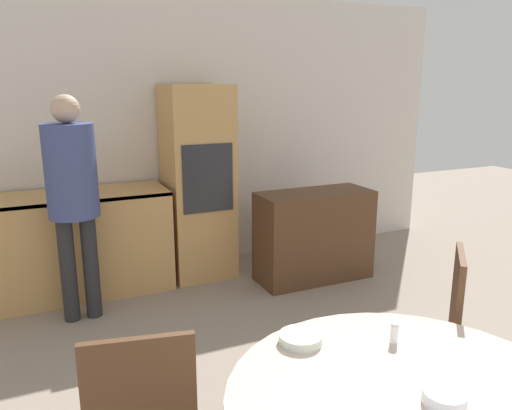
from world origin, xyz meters
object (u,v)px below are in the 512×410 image
Objects in this scene: oven_unit at (198,182)px; person_standing at (72,185)px; chair_far_right at (435,333)px; sideboard at (314,236)px; bowl_far at (445,397)px; bowl_near at (301,338)px.

oven_unit is 1.04× the size of person_standing.
sideboard is at bearing -150.62° from chair_far_right.
oven_unit is at bearing 86.46° from bowl_far.
chair_far_right is at bearing -80.94° from oven_unit.
sideboard is 0.62× the size of person_standing.
oven_unit reaches higher than bowl_near.
chair_far_right is 0.89m from bowl_near.
sideboard reaches higher than bowl_far.
bowl_far is (-0.20, -3.27, -0.12)m from oven_unit.
chair_far_right is (-0.50, -2.04, 0.12)m from sideboard.
sideboard is 2.57m from bowl_near.
person_standing is (-1.54, 2.07, 0.52)m from chair_far_right.
person_standing reaches higher than bowl_far.
oven_unit is 2.66m from chair_far_right.
oven_unit is 1.26m from person_standing.
bowl_near is 0.60m from bowl_far.
person_standing is at bearing 108.70° from bowl_far.
bowl_far is (-1.12, -2.70, 0.35)m from sideboard.
bowl_near is at bearing 113.54° from bowl_far.
chair_far_right is at bearing 7.38° from bowl_near.
sideboard is 1.07× the size of chair_far_right.
bowl_far is (0.24, -0.55, 0.00)m from bowl_near.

